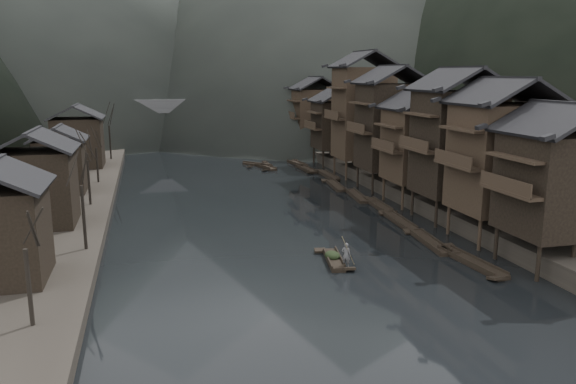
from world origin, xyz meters
name	(u,v)px	position (x,y,z in m)	size (l,w,h in m)	color
water	(297,251)	(0.00, 0.00, 0.00)	(300.00, 300.00, 0.00)	black
right_bank	(441,155)	(35.00, 40.00, 0.90)	(40.00, 200.00, 1.80)	#2D2823
stilt_houses	(396,118)	(17.28, 19.44, 8.80)	(9.00, 67.60, 17.07)	black
left_houses	(54,155)	(-20.50, 20.12, 5.66)	(8.10, 53.20, 8.73)	black
bare_trees	(89,150)	(-17.00, 19.61, 6.17)	(3.66, 63.32, 7.31)	black
moored_sampans	(348,191)	(11.79, 20.32, 0.20)	(3.04, 62.45, 0.47)	black
midriver_boats	(252,160)	(5.26, 47.13, 0.20)	(4.64, 25.55, 0.45)	black
stone_bridge	(203,118)	(0.00, 72.00, 5.11)	(40.00, 6.00, 9.00)	#4C4C4F
hero_sampan	(334,259)	(2.05, -3.19, 0.20)	(1.86, 5.25, 0.44)	black
cargo_heap	(332,251)	(2.01, -2.96, 0.78)	(1.14, 1.49, 0.68)	black
boatman	(346,252)	(2.35, -4.98, 1.34)	(0.66, 0.43, 1.81)	#5B5B5D
bamboo_pole	(350,219)	(2.55, -4.98, 3.78)	(0.06, 0.06, 4.00)	#8C7A51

